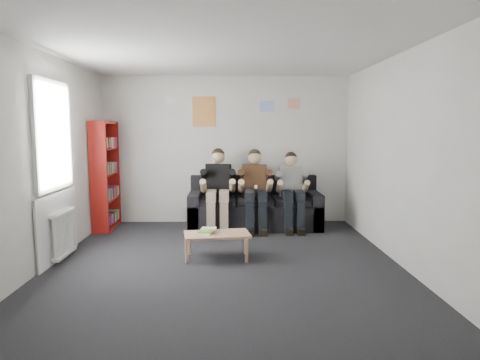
% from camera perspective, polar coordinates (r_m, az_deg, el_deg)
% --- Properties ---
extents(room_shell, '(5.00, 5.00, 5.00)m').
position_cam_1_polar(room_shell, '(5.43, -2.12, 2.75)').
color(room_shell, black).
rests_on(room_shell, ground).
extents(sofa, '(2.29, 0.94, 0.89)m').
position_cam_1_polar(sofa, '(7.63, 1.92, -3.88)').
color(sofa, black).
rests_on(sofa, ground).
extents(bookshelf, '(0.28, 0.84, 1.87)m').
position_cam_1_polar(bookshelf, '(7.77, -17.45, 0.59)').
color(bookshelf, maroon).
rests_on(bookshelf, ground).
extents(coffee_table, '(0.86, 0.48, 0.35)m').
position_cam_1_polar(coffee_table, '(5.79, -3.08, -7.50)').
color(coffee_table, tan).
rests_on(coffee_table, ground).
extents(game_cases, '(0.26, 0.24, 0.06)m').
position_cam_1_polar(game_cases, '(5.78, -4.50, -6.79)').
color(game_cases, silver).
rests_on(game_cases, coffee_table).
extents(person_left, '(0.43, 0.92, 1.40)m').
position_cam_1_polar(person_left, '(7.35, -2.96, -1.31)').
color(person_left, black).
rests_on(person_left, sofa).
extents(person_middle, '(0.42, 0.91, 1.39)m').
position_cam_1_polar(person_middle, '(7.36, 2.03, -1.34)').
color(person_middle, '#4D2F19').
rests_on(person_middle, sofa).
extents(person_right, '(0.40, 0.85, 1.34)m').
position_cam_1_polar(person_right, '(7.43, 6.95, -1.46)').
color(person_right, silver).
rests_on(person_right, sofa).
extents(radiator, '(0.10, 0.64, 0.60)m').
position_cam_1_polar(radiator, '(6.20, -22.48, -6.61)').
color(radiator, white).
rests_on(radiator, ground).
extents(window, '(0.05, 1.30, 2.36)m').
position_cam_1_polar(window, '(6.11, -23.42, -0.38)').
color(window, white).
rests_on(window, room_shell).
extents(poster_large, '(0.42, 0.01, 0.55)m').
position_cam_1_polar(poster_large, '(7.93, -4.83, 9.07)').
color(poster_large, gold).
rests_on(poster_large, room_shell).
extents(poster_blue, '(0.25, 0.01, 0.20)m').
position_cam_1_polar(poster_blue, '(7.95, 3.59, 9.80)').
color(poster_blue, '#3B6DCA').
rests_on(poster_blue, room_shell).
extents(poster_pink, '(0.22, 0.01, 0.18)m').
position_cam_1_polar(poster_pink, '(8.01, 7.22, 10.09)').
color(poster_pink, '#D442A6').
rests_on(poster_pink, room_shell).
extents(poster_sign, '(0.20, 0.01, 0.14)m').
position_cam_1_polar(poster_sign, '(8.00, -9.21, 10.42)').
color(poster_sign, white).
rests_on(poster_sign, room_shell).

